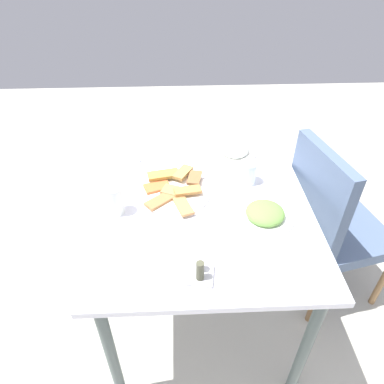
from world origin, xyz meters
name	(u,v)px	position (x,y,z in m)	size (l,w,h in m)	color
ground_plane	(201,302)	(0.00, 0.00, 0.00)	(6.00, 6.00, 0.00)	#B5B2A4
dining_table	(203,215)	(0.00, 0.00, 0.63)	(1.01, 0.86, 0.72)	white
dining_chair	(330,220)	(-0.09, 0.61, 0.50)	(0.50, 0.51, 0.90)	slate
pide_platter	(175,190)	(-0.06, -0.12, 0.73)	(0.32, 0.30, 0.04)	white
salad_plate_greens	(234,149)	(-0.36, 0.17, 0.74)	(0.22, 0.22, 0.07)	white
salad_plate_rice	(265,214)	(0.12, 0.23, 0.74)	(0.22, 0.22, 0.06)	white
soda_can	(115,200)	(0.06, -0.35, 0.78)	(0.07, 0.07, 0.12)	silver
drinking_glass	(248,173)	(-0.12, 0.20, 0.77)	(0.07, 0.07, 0.10)	silver
paper_napkin	(133,153)	(-0.38, -0.32, 0.72)	(0.11, 0.11, 0.00)	white
fork	(130,152)	(-0.38, -0.34, 0.72)	(0.20, 0.02, 0.01)	silver
spoon	(137,152)	(-0.38, -0.30, 0.72)	(0.17, 0.02, 0.01)	silver
condiment_caddy	(200,272)	(0.38, -0.04, 0.74)	(0.10, 0.10, 0.08)	#B2B2B7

